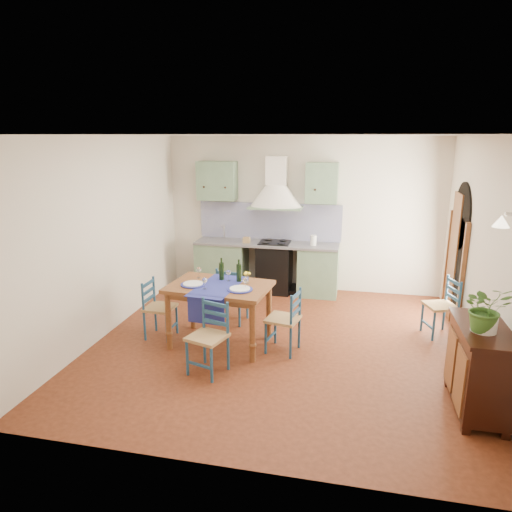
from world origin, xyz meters
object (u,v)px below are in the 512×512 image
Objects in this scene: dining_table at (220,292)px; chair_near at (209,337)px; potted_plant at (486,308)px; sideboard at (479,366)px.

dining_table reaches higher than chair_near.
dining_table is 3.23m from potted_plant.
dining_table is at bearing 96.69° from chair_near.
sideboard is at bearing -3.66° from chair_near.
chair_near is 2.97m from sideboard.
potted_plant is (2.93, -0.30, 0.72)m from chair_near.
dining_table reaches higher than sideboard.
sideboard is 0.68m from potted_plant.
dining_table is 1.35× the size of sideboard.
potted_plant is at bearing -19.45° from dining_table.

